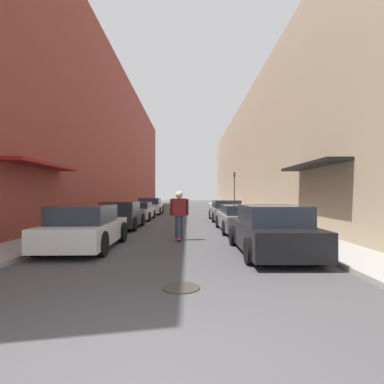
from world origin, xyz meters
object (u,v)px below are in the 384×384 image
at_px(parked_car_right_1, 241,218).
at_px(parked_car_right_2, 226,211).
at_px(skateboarder, 179,210).
at_px(parked_car_right_0, 270,230).
at_px(traffic_light, 234,187).
at_px(manhole_cover, 181,288).
at_px(parked_car_left_0, 85,228).
at_px(parked_car_left_2, 139,211).
at_px(parked_car_left_3, 150,206).
at_px(parked_car_left_1, 121,215).

height_order(parked_car_right_1, parked_car_right_2, parked_car_right_2).
bearing_deg(skateboarder, parked_car_right_1, 44.16).
xyz_separation_m(parked_car_right_0, parked_car_right_2, (0.04, 10.96, -0.04)).
height_order(parked_car_right_1, traffic_light, traffic_light).
bearing_deg(manhole_cover, parked_car_left_0, 128.04).
distance_m(parked_car_left_2, manhole_cover, 15.20).
distance_m(skateboarder, traffic_light, 17.30).
bearing_deg(traffic_light, parked_car_right_0, -95.62).
xyz_separation_m(parked_car_left_3, parked_car_right_0, (5.73, -17.19, 0.01)).
relative_size(parked_car_right_1, parked_car_right_2, 1.07).
bearing_deg(parked_car_left_2, manhole_cover, -77.71).
bearing_deg(traffic_light, parked_car_left_0, -112.51).
height_order(parked_car_left_0, parked_car_left_2, parked_car_left_0).
xyz_separation_m(parked_car_left_2, parked_car_right_1, (5.81, -6.38, 0.02)).
bearing_deg(parked_car_left_0, parked_car_right_0, -8.57).
bearing_deg(parked_car_right_0, parked_car_left_3, 108.43).
distance_m(parked_car_left_2, parked_car_right_1, 8.63).
distance_m(parked_car_left_0, skateboarder, 3.44).
relative_size(parked_car_left_2, parked_car_right_0, 0.90).
distance_m(parked_car_left_0, parked_car_right_1, 7.25).
xyz_separation_m(parked_car_left_3, parked_car_right_1, (5.77, -11.92, -0.07)).
relative_size(parked_car_left_2, parked_car_left_3, 0.98).
height_order(parked_car_left_0, parked_car_right_2, parked_car_left_0).
relative_size(parked_car_right_2, traffic_light, 1.20).
relative_size(parked_car_left_2, skateboarder, 2.18).
bearing_deg(parked_car_right_2, parked_car_left_1, -142.94).
height_order(parked_car_left_3, traffic_light, traffic_light).
bearing_deg(parked_car_left_3, parked_car_left_1, -90.60).
distance_m(parked_car_left_0, parked_car_left_3, 16.33).
height_order(parked_car_left_1, parked_car_left_2, parked_car_left_1).
relative_size(parked_car_left_0, skateboarder, 2.27).
height_order(parked_car_right_0, skateboarder, skateboarder).
xyz_separation_m(parked_car_left_2, parked_car_right_0, (5.77, -11.65, 0.10)).
bearing_deg(parked_car_right_2, parked_car_right_1, -89.98).
distance_m(parked_car_left_0, parked_car_left_1, 5.66).
bearing_deg(parked_car_right_1, skateboarder, -135.84).
relative_size(parked_car_left_2, traffic_light, 1.10).
relative_size(parked_car_right_2, manhole_cover, 6.31).
bearing_deg(parked_car_left_2, parked_car_right_1, -47.65).
bearing_deg(parked_car_right_2, parked_car_left_2, 173.17).
relative_size(parked_car_left_0, parked_car_right_2, 0.95).
height_order(parked_car_right_0, manhole_cover, parked_car_right_0).
bearing_deg(parked_car_left_2, skateboarder, -71.65).
distance_m(parked_car_left_1, parked_car_right_2, 7.37).
xyz_separation_m(parked_car_left_0, skateboarder, (2.95, 1.70, 0.48)).
xyz_separation_m(parked_car_left_2, manhole_cover, (3.23, -14.84, -0.58)).
relative_size(parked_car_left_0, parked_car_left_3, 1.01).
bearing_deg(parked_car_left_3, parked_car_left_2, -90.43).
xyz_separation_m(parked_car_left_0, parked_car_left_3, (-0.02, 16.33, 0.01)).
distance_m(parked_car_left_0, traffic_light, 19.90).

